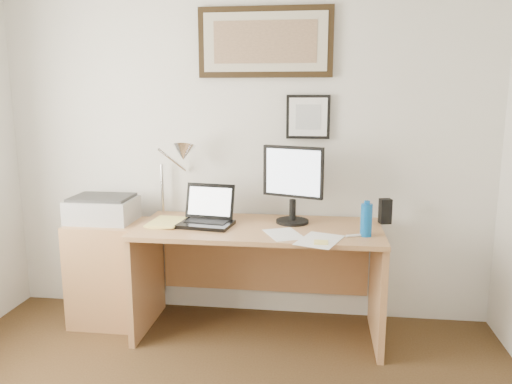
% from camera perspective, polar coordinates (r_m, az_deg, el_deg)
% --- Properties ---
extents(wall_back, '(3.50, 0.02, 2.50)m').
position_cam_1_polar(wall_back, '(3.57, -1.35, 5.42)').
color(wall_back, silver).
rests_on(wall_back, ground).
extents(side_cabinet, '(0.50, 0.40, 0.73)m').
position_cam_1_polar(side_cabinet, '(3.72, -16.39, -8.81)').
color(side_cabinet, '#A57145').
rests_on(side_cabinet, floor).
extents(water_bottle, '(0.07, 0.07, 0.20)m').
position_cam_1_polar(water_bottle, '(3.11, 12.49, -3.16)').
color(water_bottle, '#0C55A5').
rests_on(water_bottle, desk).
extents(bottle_cap, '(0.04, 0.04, 0.02)m').
position_cam_1_polar(bottle_cap, '(3.09, 12.58, -1.17)').
color(bottle_cap, '#0C55A5').
rests_on(bottle_cap, water_bottle).
extents(speaker, '(0.09, 0.08, 0.17)m').
position_cam_1_polar(speaker, '(3.45, 14.55, -2.13)').
color(speaker, black).
rests_on(speaker, desk).
extents(paper_sheet_a, '(0.29, 0.33, 0.00)m').
position_cam_1_polar(paper_sheet_a, '(3.10, 3.19, -4.84)').
color(paper_sheet_a, white).
rests_on(paper_sheet_a, desk).
extents(paper_sheet_b, '(0.31, 0.37, 0.00)m').
position_cam_1_polar(paper_sheet_b, '(2.99, 7.27, -5.47)').
color(paper_sheet_b, white).
rests_on(paper_sheet_b, desk).
extents(sticky_pad, '(0.08, 0.08, 0.01)m').
position_cam_1_polar(sticky_pad, '(2.94, 7.44, -5.73)').
color(sticky_pad, '#FBEA77').
rests_on(sticky_pad, desk).
extents(marker_pen, '(0.14, 0.06, 0.02)m').
position_cam_1_polar(marker_pen, '(3.11, 11.46, -4.89)').
color(marker_pen, white).
rests_on(marker_pen, desk).
extents(book, '(0.22, 0.29, 0.02)m').
position_cam_1_polar(book, '(3.43, -11.83, -3.33)').
color(book, '#F0DD71').
rests_on(book, desk).
extents(desk, '(1.60, 0.70, 0.75)m').
position_cam_1_polar(desk, '(3.43, 0.49, -7.41)').
color(desk, '#A57145').
rests_on(desk, floor).
extents(laptop, '(0.37, 0.34, 0.26)m').
position_cam_1_polar(laptop, '(3.34, -5.59, -2.73)').
color(laptop, black).
rests_on(laptop, desk).
extents(lcd_monitor, '(0.41, 0.22, 0.52)m').
position_cam_1_polar(lcd_monitor, '(3.31, 4.23, 1.30)').
color(lcd_monitor, black).
rests_on(lcd_monitor, desk).
extents(printer, '(0.44, 0.34, 0.18)m').
position_cam_1_polar(printer, '(3.64, -17.13, -1.85)').
color(printer, '#A7A7A9').
rests_on(printer, side_cabinet).
extents(desk_lamp, '(0.29, 0.27, 0.53)m').
position_cam_1_polar(desk_lamp, '(3.48, -8.50, 4.12)').
color(desk_lamp, silver).
rests_on(desk_lamp, desk).
extents(picture_large, '(0.92, 0.04, 0.47)m').
position_cam_1_polar(picture_large, '(3.52, 1.05, 16.76)').
color(picture_large, black).
rests_on(picture_large, wall_back).
extents(picture_small, '(0.30, 0.03, 0.30)m').
position_cam_1_polar(picture_small, '(3.49, 5.98, 8.53)').
color(picture_small, black).
rests_on(picture_small, wall_back).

